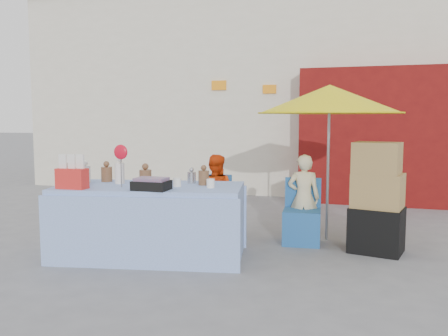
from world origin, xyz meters
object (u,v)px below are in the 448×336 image
(market_table, at_px, (149,220))
(vendor_orange, at_px, (215,195))
(vendor_beige, at_px, (304,198))
(chair_right, at_px, (302,224))
(box_stack, at_px, (377,202))
(umbrella, at_px, (330,100))
(chair_left, at_px, (212,218))

(market_table, height_order, vendor_orange, market_table)
(vendor_orange, relative_size, vendor_beige, 0.97)
(chair_right, distance_m, box_stack, 1.02)
(umbrella, bearing_deg, vendor_orange, -174.47)
(vendor_orange, bearing_deg, umbrella, -179.33)
(vendor_orange, height_order, box_stack, box_stack)
(box_stack, bearing_deg, umbrella, 145.16)
(chair_right, distance_m, vendor_orange, 1.29)
(vendor_orange, xyz_separation_m, umbrella, (1.55, 0.15, 1.32))
(chair_left, relative_size, chair_right, 1.00)
(chair_right, xyz_separation_m, box_stack, (0.93, -0.16, 0.37))
(market_table, xyz_separation_m, vendor_beige, (1.66, 1.27, 0.15))
(chair_right, distance_m, vendor_beige, 0.36)
(vendor_orange, distance_m, umbrella, 2.04)
(market_table, bearing_deg, box_stack, 10.12)
(chair_right, height_order, umbrella, umbrella)
(vendor_orange, relative_size, umbrella, 0.55)
(umbrella, bearing_deg, chair_right, -136.67)
(chair_right, bearing_deg, vendor_beige, 84.58)
(chair_left, distance_m, vendor_beige, 1.30)
(vendor_beige, bearing_deg, market_table, 32.43)
(umbrella, bearing_deg, box_stack, -34.84)
(vendor_beige, xyz_separation_m, umbrella, (0.30, 0.15, 1.31))
(vendor_beige, distance_m, box_stack, 0.98)
(chair_left, relative_size, box_stack, 0.63)
(market_table, distance_m, chair_right, 2.02)
(market_table, xyz_separation_m, chair_left, (0.41, 1.13, -0.18))
(market_table, distance_m, box_stack, 2.78)
(chair_left, xyz_separation_m, chair_right, (1.25, 0.00, 0.00))
(market_table, bearing_deg, umbrella, 25.31)
(chair_left, xyz_separation_m, vendor_orange, (0.00, 0.13, 0.32))
(chair_left, bearing_deg, chair_right, -4.85)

